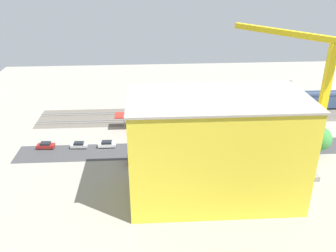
# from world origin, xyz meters

# --- Properties ---
(ground_plane) EXTENTS (162.54, 162.54, 0.00)m
(ground_plane) POSITION_xyz_m (0.00, 0.00, 0.00)
(ground_plane) COLOR #9E998C
(ground_plane) RESTS_ON ground
(rail_bed) EXTENTS (101.66, 14.79, 0.01)m
(rail_bed) POSITION_xyz_m (0.00, -19.26, 0.00)
(rail_bed) COLOR #665E54
(rail_bed) RESTS_ON ground
(street_asphalt) EXTENTS (101.63, 9.52, 0.01)m
(street_asphalt) POSITION_xyz_m (0.00, 3.11, 0.00)
(street_asphalt) COLOR #424244
(street_asphalt) RESTS_ON ground
(track_rails) EXTENTS (101.59, 8.35, 0.12)m
(track_rails) POSITION_xyz_m (0.00, -19.26, 0.18)
(track_rails) COLOR #9E9EA8
(track_rails) RESTS_ON ground
(platform_canopy_near) EXTENTS (51.61, 4.44, 4.43)m
(platform_canopy_near) POSITION_xyz_m (0.58, -10.92, 4.20)
(platform_canopy_near) COLOR #A82D23
(platform_canopy_near) RESTS_ON ground
(locomotive) EXTENTS (16.62, 3.13, 5.31)m
(locomotive) POSITION_xyz_m (-15.60, -22.39, 1.92)
(locomotive) COLOR black
(locomotive) RESTS_ON ground
(passenger_coach) EXTENTS (18.45, 3.14, 6.30)m
(passenger_coach) POSITION_xyz_m (-40.48, -22.39, 3.32)
(passenger_coach) COLOR black
(passenger_coach) RESTS_ON ground
(freight_coach_far) EXTENTS (16.48, 3.12, 6.21)m
(freight_coach_far) POSITION_xyz_m (10.25, -16.12, 3.27)
(freight_coach_far) COLOR black
(freight_coach_far) RESTS_ON ground
(parked_car_0) EXTENTS (4.50, 1.83, 1.78)m
(parked_car_0) POSITION_xyz_m (-14.52, -0.00, 0.79)
(parked_car_0) COLOR black
(parked_car_0) RESTS_ON ground
(parked_car_1) EXTENTS (4.28, 1.77, 1.76)m
(parked_car_1) POSITION_xyz_m (-5.44, -0.47, 0.77)
(parked_car_1) COLOR black
(parked_car_1) RESTS_ON ground
(parked_car_2) EXTENTS (4.73, 2.07, 1.82)m
(parked_car_2) POSITION_xyz_m (2.21, -0.51, 0.81)
(parked_car_2) COLOR black
(parked_car_2) RESTS_ON ground
(parked_car_3) EXTENTS (4.81, 1.96, 1.58)m
(parked_car_3) POSITION_xyz_m (11.10, -0.54, 0.71)
(parked_car_3) COLOR black
(parked_car_3) RESTS_ON ground
(parked_car_4) EXTENTS (4.34, 1.92, 1.54)m
(parked_car_4) POSITION_xyz_m (19.18, 0.13, 0.69)
(parked_car_4) COLOR black
(parked_car_4) RESTS_ON ground
(parked_car_5) EXTENTS (4.64, 1.88, 1.73)m
(parked_car_5) POSITION_xyz_m (27.91, 0.22, 0.76)
(parked_car_5) COLOR black
(parked_car_5) RESTS_ON ground
(parked_car_6) EXTENTS (4.49, 1.92, 1.69)m
(parked_car_6) POSITION_xyz_m (35.18, 0.23, 0.75)
(parked_car_6) COLOR black
(parked_car_6) RESTS_ON ground
(parked_car_7) EXTENTS (4.55, 2.07, 1.76)m
(parked_car_7) POSITION_xyz_m (43.88, -0.10, 0.79)
(parked_car_7) COLOR black
(parked_car_7) RESTS_ON ground
(construction_building) EXTENTS (33.98, 17.24, 21.58)m
(construction_building) POSITION_xyz_m (3.69, 22.91, 10.79)
(construction_building) COLOR yellow
(construction_building) RESTS_ON ground
(construction_roof_slab) EXTENTS (34.58, 17.84, 0.40)m
(construction_roof_slab) POSITION_xyz_m (3.69, 22.91, 21.78)
(construction_roof_slab) COLOR #ADA89E
(construction_roof_slab) RESTS_ON construction_building
(tower_crane) EXTENTS (19.77, 23.43, 32.19)m
(tower_crane) POSITION_xyz_m (-17.47, 16.02, 19.58)
(tower_crane) COLOR gray
(tower_crane) RESTS_ON ground
(box_truck_0) EXTENTS (8.55, 2.69, 3.19)m
(box_truck_0) POSITION_xyz_m (15.75, 7.61, 1.59)
(box_truck_0) COLOR black
(box_truck_0) RESTS_ON ground
(box_truck_1) EXTENTS (9.01, 2.68, 3.40)m
(box_truck_1) POSITION_xyz_m (17.42, 9.15, 1.66)
(box_truck_1) COLOR black
(box_truck_1) RESTS_ON ground
(street_tree_0) EXTENTS (4.80, 4.80, 7.22)m
(street_tree_0) POSITION_xyz_m (-22.58, 8.83, 4.80)
(street_tree_0) COLOR brown
(street_tree_0) RESTS_ON ground
(street_tree_1) EXTENTS (4.70, 4.70, 7.52)m
(street_tree_1) POSITION_xyz_m (-14.47, 7.59, 5.15)
(street_tree_1) COLOR brown
(street_tree_1) RESTS_ON ground
(street_tree_2) EXTENTS (6.01, 6.01, 8.42)m
(street_tree_2) POSITION_xyz_m (11.74, 8.81, 5.41)
(street_tree_2) COLOR brown
(street_tree_2) RESTS_ON ground
(street_tree_3) EXTENTS (6.12, 6.12, 7.73)m
(street_tree_3) POSITION_xyz_m (-25.47, 8.17, 4.67)
(street_tree_3) COLOR brown
(street_tree_3) RESTS_ON ground
(traffic_light) EXTENTS (0.50, 0.36, 7.12)m
(traffic_light) POSITION_xyz_m (13.37, 7.35, 4.68)
(traffic_light) COLOR #333333
(traffic_light) RESTS_ON ground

